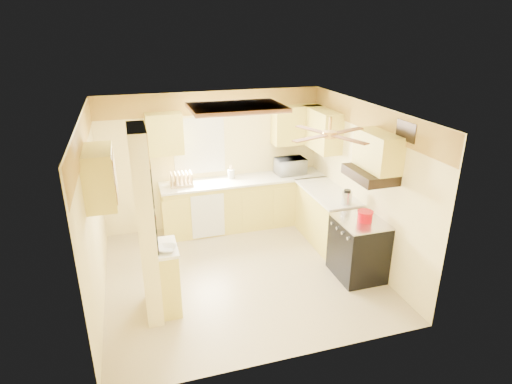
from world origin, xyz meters
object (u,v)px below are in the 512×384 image
object	(u,v)px
microwave	(290,166)
dutch_oven	(365,216)
bowl	(167,249)
kettle	(347,198)

from	to	relation	value
microwave	dutch_oven	distance (m)	2.23
microwave	bowl	bearing A→B (deg)	40.23
microwave	bowl	world-z (taller)	microwave
dutch_oven	microwave	bearing A→B (deg)	97.73
dutch_oven	kettle	xyz separation A→B (m)	(0.01, 0.57, 0.06)
microwave	dutch_oven	size ratio (longest dim) A/B	2.34
bowl	dutch_oven	bearing A→B (deg)	1.99
kettle	microwave	bearing A→B (deg)	100.69
microwave	kettle	distance (m)	1.67
bowl	microwave	bearing A→B (deg)	42.35
microwave	kettle	xyz separation A→B (m)	(0.31, -1.64, -0.04)
microwave	kettle	bearing A→B (deg)	98.57
dutch_oven	bowl	bearing A→B (deg)	-178.01
bowl	kettle	bearing A→B (deg)	13.29
microwave	kettle	size ratio (longest dim) A/B	2.23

